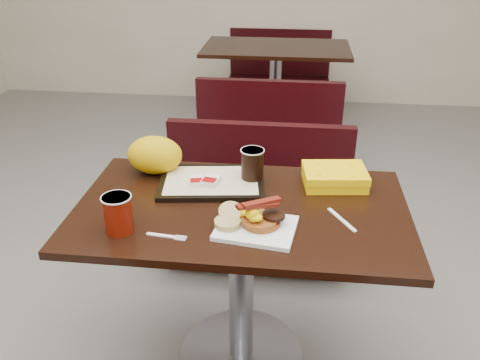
# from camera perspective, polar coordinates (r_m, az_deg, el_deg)

# --- Properties ---
(floor) EXTENTS (6.00, 7.00, 0.01)m
(floor) POSITION_cam_1_polar(r_m,az_deg,el_deg) (2.27, 0.13, -19.56)
(floor) COLOR gray
(floor) RESTS_ON ground
(table_near) EXTENTS (1.20, 0.70, 0.75)m
(table_near) POSITION_cam_1_polar(r_m,az_deg,el_deg) (2.01, 0.14, -12.29)
(table_near) COLOR black
(table_near) RESTS_ON floor
(bench_near_n) EXTENTS (1.00, 0.46, 0.72)m
(bench_near_n) POSITION_cam_1_polar(r_m,az_deg,el_deg) (2.60, 1.87, -2.64)
(bench_near_n) COLOR black
(bench_near_n) RESTS_ON floor
(table_far) EXTENTS (1.20, 0.70, 0.75)m
(table_far) POSITION_cam_1_polar(r_m,az_deg,el_deg) (4.34, 4.04, 10.21)
(table_far) COLOR black
(table_far) RESTS_ON floor
(bench_far_s) EXTENTS (1.00, 0.46, 0.72)m
(bench_far_s) POSITION_cam_1_polar(r_m,az_deg,el_deg) (3.68, 3.46, 6.76)
(bench_far_s) COLOR black
(bench_far_s) RESTS_ON floor
(bench_far_n) EXTENTS (1.00, 0.46, 0.72)m
(bench_far_n) POSITION_cam_1_polar(r_m,az_deg,el_deg) (5.01, 4.45, 12.42)
(bench_far_n) COLOR black
(bench_far_n) RESTS_ON floor
(platter) EXTENTS (0.28, 0.24, 0.02)m
(platter) POSITION_cam_1_polar(r_m,az_deg,el_deg) (1.66, 1.84, -5.54)
(platter) COLOR white
(platter) RESTS_ON table_near
(pancake_stack) EXTENTS (0.16, 0.16, 0.03)m
(pancake_stack) POSITION_cam_1_polar(r_m,az_deg,el_deg) (1.66, 2.44, -4.68)
(pancake_stack) COLOR #944E18
(pancake_stack) RESTS_ON platter
(sausage_patty) EXTENTS (0.09, 0.09, 0.01)m
(sausage_patty) POSITION_cam_1_polar(r_m,az_deg,el_deg) (1.66, 3.91, -4.04)
(sausage_patty) COLOR black
(sausage_patty) RESTS_ON pancake_stack
(scrambled_eggs) EXTENTS (0.11, 0.10, 0.05)m
(scrambled_eggs) POSITION_cam_1_polar(r_m,az_deg,el_deg) (1.63, 1.44, -3.95)
(scrambled_eggs) COLOR #FEE305
(scrambled_eggs) RESTS_ON pancake_stack
(bacon_strips) EXTENTS (0.16, 0.13, 0.01)m
(bacon_strips) POSITION_cam_1_polar(r_m,az_deg,el_deg) (1.62, 2.03, -2.86)
(bacon_strips) COLOR #460505
(bacon_strips) RESTS_ON scrambled_eggs
(muffin_bottom) EXTENTS (0.09, 0.09, 0.02)m
(muffin_bottom) POSITION_cam_1_polar(r_m,az_deg,el_deg) (1.66, -1.44, -4.94)
(muffin_bottom) COLOR tan
(muffin_bottom) RESTS_ON platter
(muffin_top) EXTENTS (0.10, 0.10, 0.05)m
(muffin_top) POSITION_cam_1_polar(r_m,az_deg,el_deg) (1.69, -1.08, -3.71)
(muffin_top) COLOR tan
(muffin_top) RESTS_ON platter
(coffee_cup_near) EXTENTS (0.11, 0.11, 0.13)m
(coffee_cup_near) POSITION_cam_1_polar(r_m,az_deg,el_deg) (1.68, -13.82, -3.82)
(coffee_cup_near) COLOR #9B1505
(coffee_cup_near) RESTS_ON table_near
(fork) EXTENTS (0.14, 0.04, 0.00)m
(fork) POSITION_cam_1_polar(r_m,az_deg,el_deg) (1.66, -9.08, -6.29)
(fork) COLOR white
(fork) RESTS_ON table_near
(knife) EXTENTS (0.09, 0.15, 0.00)m
(knife) POSITION_cam_1_polar(r_m,az_deg,el_deg) (1.75, 11.60, -4.48)
(knife) COLOR white
(knife) RESTS_ON table_near
(condiment_ketchup) EXTENTS (0.05, 0.04, 0.01)m
(condiment_ketchup) POSITION_cam_1_polar(r_m,az_deg,el_deg) (1.91, -3.10, -0.91)
(condiment_ketchup) COLOR #8C0504
(condiment_ketchup) RESTS_ON table_near
(tray) EXTENTS (0.44, 0.33, 0.02)m
(tray) POSITION_cam_1_polar(r_m,az_deg,el_deg) (1.94, -3.28, -0.24)
(tray) COLOR black
(tray) RESTS_ON table_near
(hashbrown_sleeve_left) EXTENTS (0.07, 0.08, 0.02)m
(hashbrown_sleeve_left) POSITION_cam_1_polar(r_m,az_deg,el_deg) (1.92, -5.07, -0.09)
(hashbrown_sleeve_left) COLOR silver
(hashbrown_sleeve_left) RESTS_ON tray
(hashbrown_sleeve_right) EXTENTS (0.07, 0.09, 0.02)m
(hashbrown_sleeve_right) POSITION_cam_1_polar(r_m,az_deg,el_deg) (1.91, -3.36, -0.07)
(hashbrown_sleeve_right) COLOR silver
(hashbrown_sleeve_right) RESTS_ON tray
(coffee_cup_far) EXTENTS (0.10, 0.10, 0.12)m
(coffee_cup_far) POSITION_cam_1_polar(r_m,az_deg,el_deg) (1.93, 1.43, 1.86)
(coffee_cup_far) COLOR black
(coffee_cup_far) RESTS_ON tray
(clamshell) EXTENTS (0.26, 0.21, 0.07)m
(clamshell) POSITION_cam_1_polar(r_m,az_deg,el_deg) (1.97, 10.80, 0.37)
(clamshell) COLOR #FCC504
(clamshell) RESTS_ON table_near
(paper_bag) EXTENTS (0.24, 0.19, 0.15)m
(paper_bag) POSITION_cam_1_polar(r_m,az_deg,el_deg) (2.04, -9.74, 2.86)
(paper_bag) COLOR #D4A707
(paper_bag) RESTS_ON table_near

